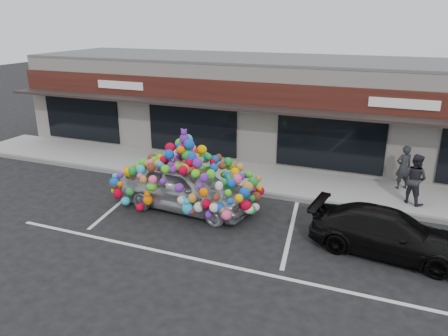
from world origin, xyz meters
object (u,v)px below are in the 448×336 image
at_px(black_sedan, 388,233).
at_px(pedestrian_b, 415,179).
at_px(pedestrian_a, 404,167).
at_px(toy_car, 186,181).

xyz_separation_m(black_sedan, pedestrian_b, (0.64, 3.54, 0.41)).
relative_size(pedestrian_a, pedestrian_b, 0.94).
bearing_deg(pedestrian_a, black_sedan, 55.33).
bearing_deg(black_sedan, pedestrian_b, -3.51).
bearing_deg(pedestrian_b, toy_car, 55.83).
bearing_deg(toy_car, pedestrian_a, -53.24).
bearing_deg(pedestrian_b, pedestrian_a, -41.51).
height_order(black_sedan, pedestrian_b, pedestrian_b).
distance_m(black_sedan, pedestrian_a, 4.83).
height_order(toy_car, black_sedan, toy_car).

